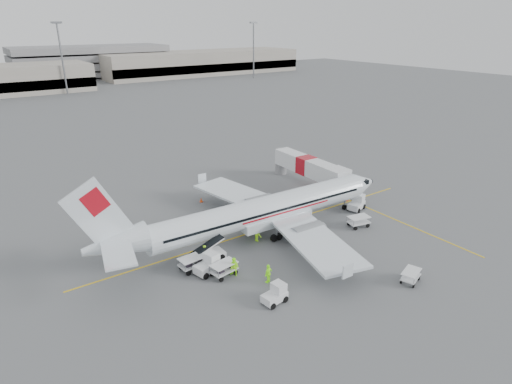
# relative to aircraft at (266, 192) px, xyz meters

# --- Properties ---
(ground) EXTENTS (360.00, 360.00, 0.00)m
(ground) POSITION_rel_aircraft_xyz_m (0.81, 1.00, -4.91)
(ground) COLOR #56595B
(stripe_lead) EXTENTS (44.00, 0.20, 0.01)m
(stripe_lead) POSITION_rel_aircraft_xyz_m (0.81, 1.00, -4.91)
(stripe_lead) COLOR yellow
(stripe_lead) RESTS_ON ground
(stripe_cross) EXTENTS (0.20, 20.00, 0.01)m
(stripe_cross) POSITION_rel_aircraft_xyz_m (14.81, -7.00, -4.91)
(stripe_cross) COLOR yellow
(stripe_cross) RESTS_ON ground
(terminal_east) EXTENTS (90.00, 26.00, 10.00)m
(terminal_east) POSITION_rel_aircraft_xyz_m (70.81, 146.00, 0.09)
(terminal_east) COLOR gray
(terminal_east) RESTS_ON ground
(parking_garage) EXTENTS (62.00, 24.00, 14.00)m
(parking_garage) POSITION_rel_aircraft_xyz_m (25.81, 161.00, 2.09)
(parking_garage) COLOR slate
(parking_garage) RESTS_ON ground
(treeline) EXTENTS (300.00, 3.00, 6.00)m
(treeline) POSITION_rel_aircraft_xyz_m (0.81, 176.00, -1.91)
(treeline) COLOR black
(treeline) RESTS_ON ground
(mast_center) EXTENTS (3.20, 1.20, 22.00)m
(mast_center) POSITION_rel_aircraft_xyz_m (5.81, 119.00, 6.09)
(mast_center) COLOR slate
(mast_center) RESTS_ON ground
(mast_east) EXTENTS (3.20, 1.20, 22.00)m
(mast_east) POSITION_rel_aircraft_xyz_m (80.81, 119.00, 6.09)
(mast_east) COLOR slate
(mast_east) RESTS_ON ground
(aircraft) EXTENTS (36.55, 29.12, 9.82)m
(aircraft) POSITION_rel_aircraft_xyz_m (0.00, 0.00, 0.00)
(aircraft) COLOR white
(aircraft) RESTS_ON ground
(jet_bridge) EXTENTS (3.29, 15.92, 4.16)m
(jet_bridge) POSITION_rel_aircraft_xyz_m (13.87, 9.10, -2.83)
(jet_bridge) COLOR silver
(jet_bridge) RESTS_ON ground
(belt_loader) EXTENTS (5.30, 2.04, 2.86)m
(belt_loader) POSITION_rel_aircraft_xyz_m (-8.47, -1.50, -3.48)
(belt_loader) COLOR silver
(belt_loader) RESTS_ON ground
(tug_fore) EXTENTS (2.79, 2.14, 1.90)m
(tug_fore) POSITION_rel_aircraft_xyz_m (13.17, -1.35, -3.96)
(tug_fore) COLOR silver
(tug_fore) RESTS_ON ground
(tug_mid) EXTENTS (2.28, 1.47, 1.66)m
(tug_mid) POSITION_rel_aircraft_xyz_m (-6.90, -10.70, -4.08)
(tug_mid) COLOR silver
(tug_mid) RESTS_ON ground
(tug_aft) EXTENTS (2.71, 1.93, 1.90)m
(tug_aft) POSITION_rel_aircraft_xyz_m (-9.28, -3.45, -3.96)
(tug_aft) COLOR silver
(tug_aft) RESTS_ON ground
(cart_loaded_a) EXTENTS (2.67, 1.83, 1.29)m
(cart_loaded_a) POSITION_rel_aircraft_xyz_m (-8.24, -4.74, -4.26)
(cart_loaded_a) COLOR silver
(cart_loaded_a) RESTS_ON ground
(cart_loaded_b) EXTENTS (2.66, 1.70, 1.33)m
(cart_loaded_b) POSITION_rel_aircraft_xyz_m (-10.13, -2.13, -4.24)
(cart_loaded_b) COLOR silver
(cart_loaded_b) RESTS_ON ground
(cart_empty_a) EXTENTS (2.46, 1.90, 1.13)m
(cart_empty_a) POSITION_rel_aircraft_xyz_m (5.08, -15.36, -4.35)
(cart_empty_a) COLOR silver
(cart_empty_a) RESTS_ON ground
(cart_empty_b) EXTENTS (2.70, 1.91, 1.28)m
(cart_empty_b) POSITION_rel_aircraft_xyz_m (9.77, -4.84, -4.27)
(cart_empty_b) COLOR silver
(cart_empty_b) RESTS_ON ground
(cone_nose) EXTENTS (0.37, 0.37, 0.60)m
(cone_nose) POSITION_rel_aircraft_xyz_m (14.38, 1.41, -4.61)
(cone_nose) COLOR #F74C13
(cone_nose) RESTS_ON ground
(cone_port) EXTENTS (0.39, 0.39, 0.64)m
(cone_port) POSITION_rel_aircraft_xyz_m (-1.62, 12.08, -4.59)
(cone_port) COLOR #F74C13
(cone_port) RESTS_ON ground
(cone_stbd) EXTENTS (0.32, 0.32, 0.53)m
(cone_stbd) POSITION_rel_aircraft_xyz_m (1.98, -10.70, -4.65)
(cone_stbd) COLOR #F74C13
(cone_stbd) RESTS_ON ground
(crew_a) EXTENTS (0.74, 0.77, 1.77)m
(crew_a) POSITION_rel_aircraft_xyz_m (-8.42, -1.53, -4.02)
(crew_a) COLOR #9CF918
(crew_a) RESTS_ON ground
(crew_b) EXTENTS (1.02, 1.10, 1.82)m
(crew_b) POSITION_rel_aircraft_xyz_m (-7.45, -5.29, -4.00)
(crew_b) COLOR #9CF918
(crew_b) RESTS_ON ground
(crew_c) EXTENTS (0.82, 1.26, 1.84)m
(crew_c) POSITION_rel_aircraft_xyz_m (-1.82, -0.98, -3.99)
(crew_c) COLOR #9CF918
(crew_c) RESTS_ON ground
(crew_d) EXTENTS (1.16, 0.81, 1.82)m
(crew_d) POSITION_rel_aircraft_xyz_m (-5.53, -8.01, -4.00)
(crew_d) COLOR #9CF918
(crew_d) RESTS_ON ground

